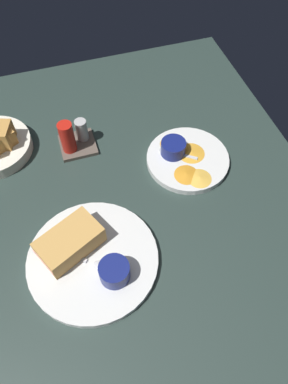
{
  "coord_description": "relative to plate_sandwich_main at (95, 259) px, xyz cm",
  "views": [
    {
      "loc": [
        -0.47,
        -44.24,
        70.05
      ],
      "look_at": [
        13.14,
        -0.68,
        3.0
      ],
      "focal_mm": 33.38,
      "sensor_mm": 36.0,
      "label": 1
    }
  ],
  "objects": [
    {
      "name": "ramekin_dark_sauce",
      "position": [
        3.51,
        -5.04,
        2.97
      ],
      "size": [
        6.18,
        6.18,
        4.04
      ],
      "color": "navy",
      "rests_on": "plate_sandwich_main"
    },
    {
      "name": "plate_chips_companion",
      "position": [
        28.63,
        19.29,
        0.0
      ],
      "size": [
        20.57,
        20.57,
        1.6
      ],
      "primitive_type": "cylinder",
      "color": "silver",
      "rests_on": "ground_plane"
    },
    {
      "name": "sandwich_half_near",
      "position": [
        -3.59,
        3.74,
        3.2
      ],
      "size": [
        15.01,
        12.51,
        4.8
      ],
      "color": "tan",
      "rests_on": "plate_sandwich_main"
    },
    {
      "name": "spoon_by_gravy_ramekin",
      "position": [
        24.91,
        21.87,
        1.16
      ],
      "size": [
        8.95,
        6.84,
        0.8
      ],
      "color": "silver",
      "rests_on": "plate_chips_companion"
    },
    {
      "name": "ground_plane",
      "position": [
        1.18,
        12.32,
        -2.3
      ],
      "size": [
        110.0,
        110.0,
        3.0
      ],
      "primitive_type": "cube",
      "color": "#283833"
    },
    {
      "name": "plate_sandwich_main",
      "position": [
        0.0,
        0.0,
        0.0
      ],
      "size": [
        27.28,
        27.28,
        1.6
      ],
      "primitive_type": "cylinder",
      "color": "silver",
      "rests_on": "ground_plane"
    },
    {
      "name": "condiment_caddy",
      "position": [
        2.92,
        32.31,
        2.61
      ],
      "size": [
        9.0,
        9.0,
        9.5
      ],
      "color": "brown",
      "rests_on": "ground_plane"
    },
    {
      "name": "ramekin_light_gravy",
      "position": [
        25.55,
        21.86,
        2.76
      ],
      "size": [
        6.2,
        6.2,
        3.63
      ],
      "color": "navy",
      "rests_on": "plate_chips_companion"
    },
    {
      "name": "plantain_chip_scatter",
      "position": [
        28.1,
        18.48,
        1.1
      ],
      "size": [
        12.52,
        19.29,
        0.6
      ],
      "color": "gold",
      "rests_on": "plate_chips_companion"
    },
    {
      "name": "spoon_by_dark_ramekin",
      "position": [
        -0.23,
        -1.5,
        1.16
      ],
      "size": [
        8.19,
        7.86,
        0.8
      ],
      "color": "silver",
      "rests_on": "plate_sandwich_main"
    }
  ]
}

